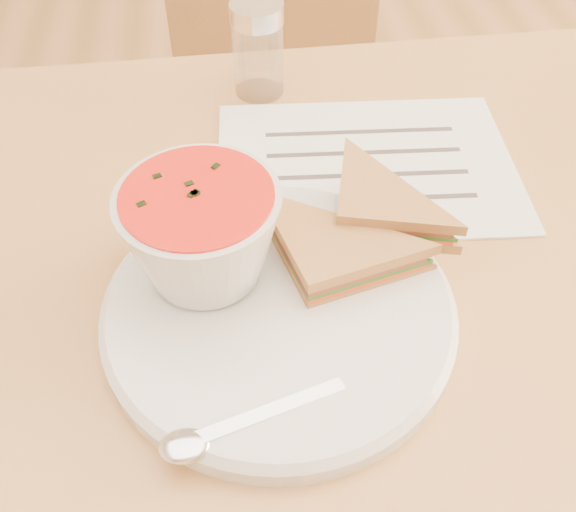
{
  "coord_description": "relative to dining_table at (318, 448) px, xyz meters",
  "views": [
    {
      "loc": [
        -0.09,
        -0.37,
        1.16
      ],
      "look_at": [
        -0.05,
        -0.04,
        0.8
      ],
      "focal_mm": 40.0,
      "sensor_mm": 36.0,
      "label": 1
    }
  ],
  "objects": [
    {
      "name": "dining_table",
      "position": [
        0.0,
        0.0,
        0.0
      ],
      "size": [
        1.0,
        0.7,
        0.75
      ],
      "primitive_type": null,
      "color": "brown",
      "rests_on": "floor"
    },
    {
      "name": "chair_far",
      "position": [
        0.03,
        0.64,
        0.09
      ],
      "size": [
        0.44,
        0.44,
        0.93
      ],
      "primitive_type": null,
      "rotation": [
        0.0,
        0.0,
        3.07
      ],
      "color": "brown",
      "rests_on": "floor"
    },
    {
      "name": "plate",
      "position": [
        -0.06,
        -0.06,
        0.38
      ],
      "size": [
        0.32,
        0.32,
        0.02
      ],
      "primitive_type": null,
      "rotation": [
        0.0,
        0.0,
        0.17
      ],
      "color": "silver",
      "rests_on": "dining_table"
    },
    {
      "name": "soup_bowl",
      "position": [
        -0.11,
        -0.02,
        0.43
      ],
      "size": [
        0.15,
        0.15,
        0.09
      ],
      "primitive_type": null,
      "rotation": [
        0.0,
        0.0,
        -0.2
      ],
      "color": "silver",
      "rests_on": "plate"
    },
    {
      "name": "sandwich_half_a",
      "position": [
        -0.03,
        -0.07,
        0.41
      ],
      "size": [
        0.14,
        0.14,
        0.03
      ],
      "primitive_type": null,
      "rotation": [
        0.0,
        0.0,
        0.24
      ],
      "color": "#C28C44",
      "rests_on": "plate"
    },
    {
      "name": "sandwich_half_b",
      "position": [
        -0.0,
        -0.01,
        0.42
      ],
      "size": [
        0.13,
        0.13,
        0.03
      ],
      "primitive_type": null,
      "rotation": [
        0.0,
        0.0,
        -0.26
      ],
      "color": "#C28C44",
      "rests_on": "plate"
    },
    {
      "name": "spoon",
      "position": [
        -0.08,
        -0.16,
        0.4
      ],
      "size": [
        0.18,
        0.08,
        0.01
      ],
      "primitive_type": null,
      "rotation": [
        0.0,
        0.0,
        0.28
      ],
      "color": "silver",
      "rests_on": "plate"
    },
    {
      "name": "paper_menu",
      "position": [
        0.05,
        0.11,
        0.38
      ],
      "size": [
        0.31,
        0.24,
        0.0
      ],
      "primitive_type": null,
      "rotation": [
        0.0,
        0.0,
        -0.08
      ],
      "color": "white",
      "rests_on": "dining_table"
    },
    {
      "name": "condiment_shaker",
      "position": [
        -0.04,
        0.26,
        0.43
      ],
      "size": [
        0.07,
        0.07,
        0.1
      ],
      "primitive_type": null,
      "rotation": [
        0.0,
        0.0,
        0.21
      ],
      "color": "silver",
      "rests_on": "dining_table"
    }
  ]
}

